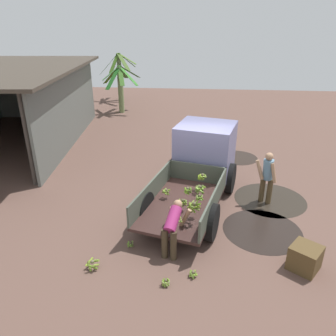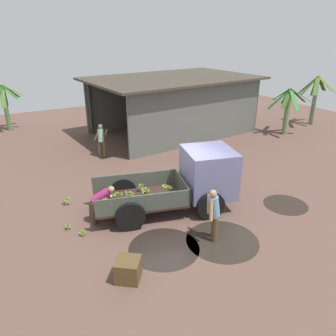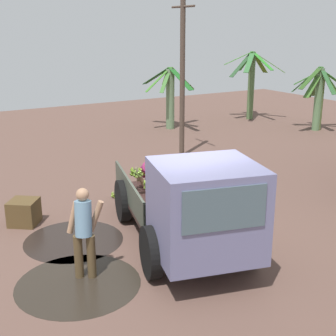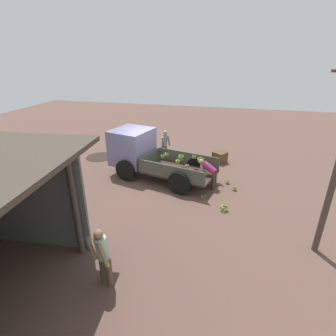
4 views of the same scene
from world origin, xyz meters
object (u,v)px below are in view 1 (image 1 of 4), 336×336
Objects in this scene: person_worker_loading at (173,226)px; banana_bunch_on_ground_2 at (130,244)px; person_foreground_visitor at (267,175)px; banana_bunch_on_ground_1 at (92,264)px; banana_bunch_on_ground_3 at (193,274)px; wooden_crate_0 at (305,258)px; cargo_truck at (201,159)px; banana_bunch_on_ground_0 at (166,282)px.

person_worker_loading is 6.88× the size of banana_bunch_on_ground_2.
banana_bunch_on_ground_1 is at bearing -22.28° from person_foreground_visitor.
banana_bunch_on_ground_3 reaches higher than banana_bunch_on_ground_2.
person_worker_loading is 1.21m from banana_bunch_on_ground_2.
wooden_crate_0 reaches higher than banana_bunch_on_ground_2.
cargo_truck reaches higher than banana_bunch_on_ground_3.
person_foreground_visitor reaches higher than banana_bunch_on_ground_2.
person_worker_loading reaches higher than banana_bunch_on_ground_0.
cargo_truck is 25.64× the size of banana_bunch_on_ground_3.
banana_bunch_on_ground_3 is 2.48m from wooden_crate_0.
cargo_truck is 4.14× the size of person_worker_loading.
banana_bunch_on_ground_0 is (-1.09, 0.05, -0.64)m from person_worker_loading.
cargo_truck is 4.23m from wooden_crate_0.
person_foreground_visitor is at bearing -31.48° from banana_bunch_on_ground_3.
person_worker_loading is 1.27m from banana_bunch_on_ground_0.
banana_bunch_on_ground_0 is 0.61× the size of banana_bunch_on_ground_1.
banana_bunch_on_ground_3 is (-0.79, -0.50, -0.64)m from person_worker_loading.
banana_bunch_on_ground_2 is 3.97m from wooden_crate_0.
banana_bunch_on_ground_2 is at bearing 99.64° from person_worker_loading.
cargo_truck is 3.07× the size of person_foreground_visitor.
wooden_crate_0 is at bearing -84.37° from banana_bunch_on_ground_1.
banana_bunch_on_ground_2 is (0.09, 1.03, -0.64)m from person_worker_loading.
banana_bunch_on_ground_3 is at bearing -91.32° from banana_bunch_on_ground_1.
banana_bunch_on_ground_2 is (-3.09, 1.67, -1.00)m from cargo_truck.
cargo_truck reaches higher than banana_bunch_on_ground_1.
person_foreground_visitor is 4.42m from banana_bunch_on_ground_2.
banana_bunch_on_ground_1 is 4.65m from wooden_crate_0.
banana_bunch_on_ground_3 is (-3.35, 2.05, -0.81)m from person_foreground_visitor.
cargo_truck is 27.11× the size of banana_bunch_on_ground_0.
person_foreground_visitor is at bearing -55.46° from banana_bunch_on_ground_2.
person_worker_loading reaches higher than banana_bunch_on_ground_3.
banana_bunch_on_ground_2 is at bearing 39.47° from banana_bunch_on_ground_0.
cargo_truck is 3.65m from banana_bunch_on_ground_2.
banana_bunch_on_ground_0 is 0.63m from banana_bunch_on_ground_3.
banana_bunch_on_ground_1 is at bearing 128.34° from person_worker_loading.
banana_bunch_on_ground_3 is (-0.89, -1.53, 0.00)m from banana_bunch_on_ground_2.
cargo_truck is 3.27m from person_worker_loading.
person_worker_loading reaches higher than banana_bunch_on_ground_1.
cargo_truck is 4.10m from banana_bunch_on_ground_3.
wooden_crate_0 is (0.51, -2.42, 0.19)m from banana_bunch_on_ground_3.
banana_bunch_on_ground_2 is at bearing -25.51° from person_foreground_visitor.
cargo_truck is 8.41× the size of wooden_crate_0.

